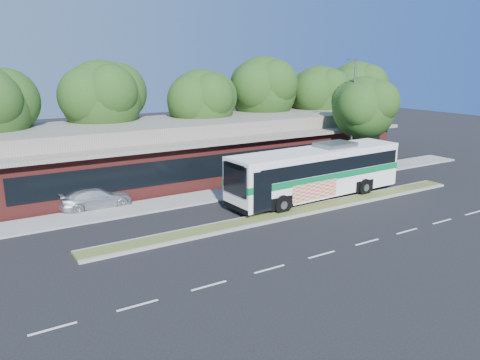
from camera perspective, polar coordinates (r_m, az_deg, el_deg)
The scene contains 13 objects.
ground at distance 27.96m, azimuth 7.76°, elevation -4.30°, with size 120.00×120.00×0.00m, color black.
median_strip at distance 28.38m, azimuth 7.00°, elevation -3.84°, with size 26.00×1.10×0.15m, color #435926.
sidewalk at distance 32.90m, azimuth 0.69°, elevation -1.24°, with size 44.00×2.60×0.12m, color gray.
plaza_building at distance 38.04m, azimuth -4.64°, elevation 4.01°, with size 33.20×11.20×4.45m.
lamp_post at distance 37.65m, azimuth 13.55°, elevation 7.83°, with size 0.93×0.18×9.07m.
tree_bg_b at distance 38.07m, azimuth -15.95°, elevation 9.63°, with size 6.69×6.00×9.00m.
tree_bg_c at distance 40.13m, azimuth -4.35°, elevation 9.53°, with size 6.24×5.60×8.26m.
tree_bg_d at distance 44.59m, azimuth 3.21°, elevation 11.07°, with size 6.91×6.20×9.37m.
tree_bg_e at distance 47.53m, azimuth 9.92°, elevation 10.26°, with size 6.47×5.80×8.50m.
tree_bg_f at distance 52.38m, azimuth 14.22°, elevation 10.73°, with size 6.69×6.00×8.92m.
transit_bus at distance 31.08m, azimuth 9.40°, elevation 1.36°, with size 12.97×3.38×3.61m.
sedan at distance 30.26m, azimuth -17.15°, elevation -2.11°, with size 1.80×4.42×1.28m, color silver.
sidewalk_tree at distance 39.11m, azimuth 15.14°, elevation 8.65°, with size 5.59×5.01×7.76m.
Camera 1 is at (-17.03, -20.37, 8.77)m, focal length 35.00 mm.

